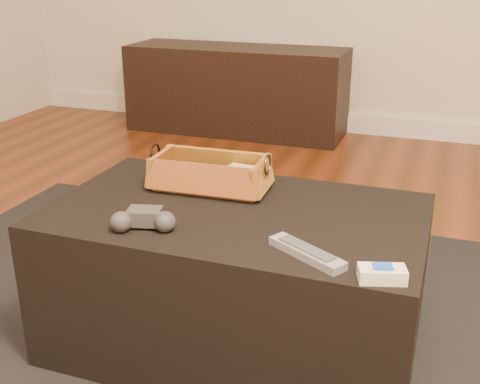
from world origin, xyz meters
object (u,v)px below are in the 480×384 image
(ottoman, at_px, (236,278))
(wicker_basket, at_px, (210,175))
(cream_gadget, at_px, (382,274))
(media_cabinet, at_px, (237,90))
(tv_remote, at_px, (203,182))
(game_controller, at_px, (144,220))
(silver_remote, at_px, (307,252))

(ottoman, distance_m, wicker_basket, 0.31)
(wicker_basket, height_order, cream_gadget, wicker_basket)
(cream_gadget, bearing_deg, media_cabinet, 116.46)
(cream_gadget, bearing_deg, tv_remote, 146.81)
(tv_remote, height_order, game_controller, game_controller)
(wicker_basket, xyz_separation_m, cream_gadget, (0.54, -0.38, -0.02))
(tv_remote, xyz_separation_m, silver_remote, (0.39, -0.31, -0.01))
(media_cabinet, relative_size, wicker_basket, 3.91)
(media_cabinet, relative_size, silver_remote, 6.96)
(game_controller, relative_size, silver_remote, 0.85)
(media_cabinet, distance_m, ottoman, 2.36)
(silver_remote, bearing_deg, wicker_basket, 138.47)
(media_cabinet, relative_size, game_controller, 8.20)
(game_controller, bearing_deg, media_cabinet, 104.87)
(wicker_basket, height_order, silver_remote, wicker_basket)
(ottoman, bearing_deg, wicker_basket, 135.04)
(cream_gadget, bearing_deg, silver_remote, 163.23)
(cream_gadget, bearing_deg, ottoman, 148.58)
(tv_remote, height_order, wicker_basket, wicker_basket)
(media_cabinet, height_order, silver_remote, media_cabinet)
(wicker_basket, xyz_separation_m, silver_remote, (0.37, -0.33, -0.03))
(silver_remote, bearing_deg, media_cabinet, 113.59)
(ottoman, height_order, tv_remote, tv_remote)
(game_controller, height_order, cream_gadget, game_controller)
(ottoman, relative_size, wicker_basket, 2.82)
(media_cabinet, height_order, game_controller, media_cabinet)
(game_controller, distance_m, silver_remote, 0.42)
(silver_remote, bearing_deg, cream_gadget, -16.77)
(wicker_basket, bearing_deg, ottoman, -44.96)
(tv_remote, distance_m, wicker_basket, 0.03)
(tv_remote, bearing_deg, cream_gadget, -41.86)
(silver_remote, height_order, cream_gadget, cream_gadget)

